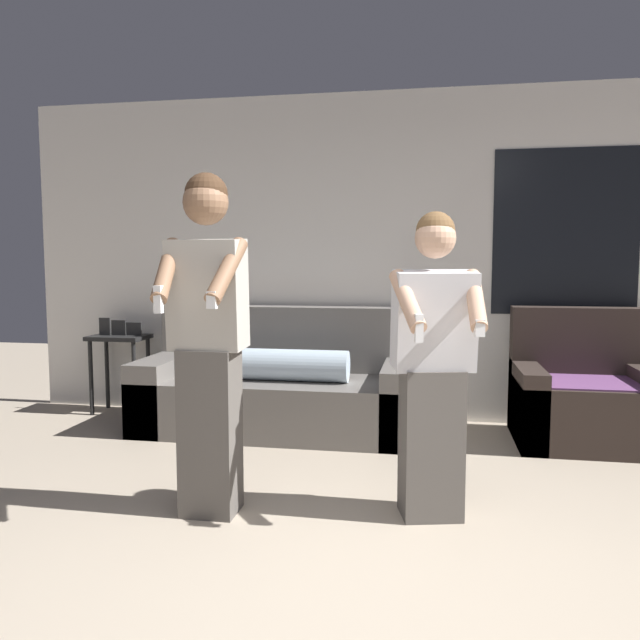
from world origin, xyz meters
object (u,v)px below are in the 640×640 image
Objects in this scene: couch at (282,389)px; person_right at (433,366)px; armchair at (585,399)px; side_table at (120,349)px; person_left at (208,339)px.

person_right reaches higher than couch.
armchair is 0.64× the size of person_right.
couch is 2.18× the size of armchair.
side_table is at bearing 176.27° from armchair.
person_right is (1.16, -1.54, 0.47)m from couch.
couch is at bearing 90.74° from person_left.
armchair is at bearing 0.38° from couch.
person_left reaches higher than side_table.
armchair is 1.20× the size of side_table.
person_left reaches higher than person_right.
side_table is 3.24m from person_right.
person_right is at bearing -52.93° from couch.
person_right is at bearing -33.91° from side_table.
couch reaches higher than side_table.
person_right reaches higher than side_table.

